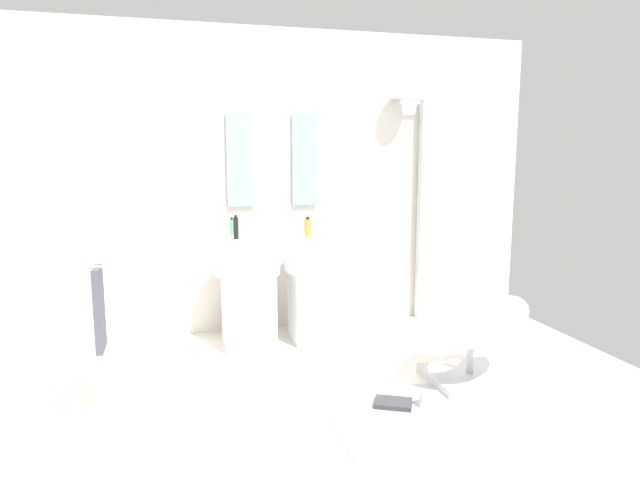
# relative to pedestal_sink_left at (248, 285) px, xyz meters

# --- Properties ---
(ground_plane) EXTENTS (4.80, 3.60, 0.04)m
(ground_plane) POSITION_rel_pedestal_sink_left_xyz_m (0.28, -1.19, -0.53)
(ground_plane) COLOR silver
(rear_partition) EXTENTS (4.80, 0.10, 2.60)m
(rear_partition) POSITION_rel_pedestal_sink_left_xyz_m (0.28, 0.46, 0.79)
(rear_partition) COLOR silver
(rear_partition) RESTS_ON ground_plane
(pedestal_sink_left) EXTENTS (0.52, 0.52, 1.00)m
(pedestal_sink_left) POSITION_rel_pedestal_sink_left_xyz_m (0.00, 0.00, 0.00)
(pedestal_sink_left) COLOR white
(pedestal_sink_left) RESTS_ON ground_plane
(pedestal_sink_right) EXTENTS (0.52, 0.52, 1.00)m
(pedestal_sink_right) POSITION_rel_pedestal_sink_left_xyz_m (0.56, 0.00, 0.00)
(pedestal_sink_right) COLOR white
(pedestal_sink_right) RESTS_ON ground_plane
(vanity_mirror_left) EXTENTS (0.22, 0.03, 0.79)m
(vanity_mirror_left) POSITION_rel_pedestal_sink_left_xyz_m (0.00, 0.39, 0.99)
(vanity_mirror_left) COLOR #8C9EA8
(vanity_mirror_right) EXTENTS (0.22, 0.03, 0.79)m
(vanity_mirror_right) POSITION_rel_pedestal_sink_left_xyz_m (0.56, 0.39, 0.99)
(vanity_mirror_right) COLOR #8C9EA8
(shower_column) EXTENTS (0.49, 0.24, 2.05)m
(shower_column) POSITION_rel_pedestal_sink_left_xyz_m (1.69, 0.34, 0.57)
(shower_column) COLOR #B7BABF
(shower_column) RESTS_ON ground_plane
(lounge_chair) EXTENTS (1.11, 1.11, 0.65)m
(lounge_chair) POSITION_rel_pedestal_sink_left_xyz_m (1.37, -1.11, -0.16)
(lounge_chair) COLOR #B7BABF
(lounge_chair) RESTS_ON ground_plane
(towel_rack) EXTENTS (0.37, 0.22, 0.95)m
(towel_rack) POSITION_rel_pedestal_sink_left_xyz_m (-1.03, -0.98, 0.12)
(towel_rack) COLOR #B7BABF
(towel_rack) RESTS_ON ground_plane
(area_rug) EXTENTS (1.11, 0.81, 0.01)m
(area_rug) POSITION_rel_pedestal_sink_left_xyz_m (0.84, -1.49, -0.50)
(area_rug) COLOR #B2B2B7
(area_rug) RESTS_ON ground_plane
(magazine_charcoal) EXTENTS (0.28, 0.24, 0.03)m
(magazine_charcoal) POSITION_rel_pedestal_sink_left_xyz_m (0.71, -1.34, -0.48)
(magazine_charcoal) COLOR #38383D
(magazine_charcoal) RESTS_ON area_rug
(coffee_mug) EXTENTS (0.09, 0.09, 0.09)m
(coffee_mug) POSITION_rel_pedestal_sink_left_xyz_m (0.90, -1.41, -0.45)
(coffee_mug) COLOR white
(coffee_mug) RESTS_ON area_rug
(soap_bottle_green) EXTENTS (0.04, 0.04, 0.14)m
(soap_bottle_green) POSITION_rel_pedestal_sink_left_xyz_m (-0.11, 0.12, 0.46)
(soap_bottle_green) COLOR #59996B
(soap_bottle_green) RESTS_ON pedestal_sink_left
(soap_bottle_amber) EXTENTS (0.06, 0.06, 0.16)m
(soap_bottle_amber) POSITION_rel_pedestal_sink_left_xyz_m (0.46, -0.14, 0.47)
(soap_bottle_amber) COLOR #C68C38
(soap_bottle_amber) RESTS_ON pedestal_sink_right
(soap_bottle_black) EXTENTS (0.04, 0.04, 0.19)m
(soap_bottle_black) POSITION_rel_pedestal_sink_left_xyz_m (-0.10, -0.12, 0.48)
(soap_bottle_black) COLOR black
(soap_bottle_black) RESTS_ON pedestal_sink_left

